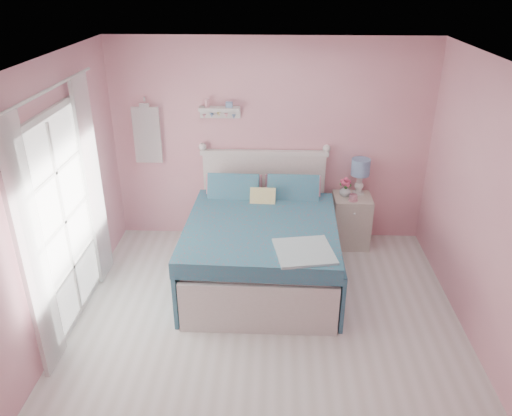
# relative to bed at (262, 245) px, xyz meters

# --- Properties ---
(floor) EXTENTS (4.50, 4.50, 0.00)m
(floor) POSITION_rel_bed_xyz_m (0.08, -1.20, -0.41)
(floor) COLOR beige
(floor) RESTS_ON ground
(room_shell) EXTENTS (4.50, 4.50, 4.50)m
(room_shell) POSITION_rel_bed_xyz_m (0.08, -1.20, 1.17)
(room_shell) COLOR pink
(room_shell) RESTS_ON floor
(bed) EXTENTS (1.70, 2.12, 1.21)m
(bed) POSITION_rel_bed_xyz_m (0.00, 0.00, 0.00)
(bed) COLOR silver
(bed) RESTS_ON floor
(nightstand) EXTENTS (0.47, 0.47, 0.68)m
(nightstand) POSITION_rel_bed_xyz_m (1.13, 0.80, -0.07)
(nightstand) COLOR beige
(nightstand) RESTS_ON floor
(table_lamp) EXTENTS (0.23, 0.23, 0.47)m
(table_lamp) POSITION_rel_bed_xyz_m (1.21, 0.91, 0.60)
(table_lamp) COLOR white
(table_lamp) RESTS_ON nightstand
(vase) EXTENTS (0.17, 0.17, 0.15)m
(vase) POSITION_rel_bed_xyz_m (1.03, 0.81, 0.35)
(vase) COLOR silver
(vase) RESTS_ON nightstand
(teacup) EXTENTS (0.11, 0.11, 0.08)m
(teacup) POSITION_rel_bed_xyz_m (1.12, 0.68, 0.32)
(teacup) COLOR #CE8A9E
(teacup) RESTS_ON nightstand
(roses) EXTENTS (0.14, 0.11, 0.12)m
(roses) POSITION_rel_bed_xyz_m (1.03, 0.81, 0.47)
(roses) COLOR #E14C76
(roses) RESTS_ON vase
(wall_shelf) EXTENTS (0.50, 0.15, 0.25)m
(wall_shelf) POSITION_rel_bed_xyz_m (-0.55, 0.99, 1.33)
(wall_shelf) COLOR silver
(wall_shelf) RESTS_ON room_shell
(hanging_dress) EXTENTS (0.34, 0.03, 0.72)m
(hanging_dress) POSITION_rel_bed_xyz_m (-1.48, 0.98, 0.99)
(hanging_dress) COLOR white
(hanging_dress) RESTS_ON room_shell
(french_door) EXTENTS (0.04, 1.32, 2.16)m
(french_door) POSITION_rel_bed_xyz_m (-1.90, -0.80, 0.67)
(french_door) COLOR silver
(french_door) RESTS_ON floor
(curtain_near) EXTENTS (0.04, 0.40, 2.32)m
(curtain_near) POSITION_rel_bed_xyz_m (-1.84, -1.54, 0.77)
(curtain_near) COLOR white
(curtain_near) RESTS_ON floor
(curtain_far) EXTENTS (0.04, 0.40, 2.32)m
(curtain_far) POSITION_rel_bed_xyz_m (-1.84, -0.06, 0.77)
(curtain_far) COLOR white
(curtain_far) RESTS_ON floor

